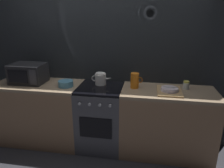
% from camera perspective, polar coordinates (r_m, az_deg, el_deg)
% --- Properties ---
extents(ground_plane, '(8.00, 8.00, 0.00)m').
position_cam_1_polar(ground_plane, '(3.26, -2.90, -15.90)').
color(ground_plane, '#2D2D33').
extents(back_wall, '(3.60, 0.05, 2.40)m').
position_cam_1_polar(back_wall, '(3.07, -1.95, 6.49)').
color(back_wall, gray).
rests_on(back_wall, ground_plane).
extents(counter_left, '(1.20, 0.60, 0.90)m').
position_cam_1_polar(counter_left, '(3.32, -18.48, -7.21)').
color(counter_left, '#997251').
rests_on(counter_left, ground_plane).
extents(stove_unit, '(0.60, 0.63, 0.90)m').
position_cam_1_polar(stove_unit, '(3.02, -3.04, -8.87)').
color(stove_unit, '#4C4C51').
rests_on(stove_unit, ground_plane).
extents(counter_right, '(1.20, 0.60, 0.90)m').
position_cam_1_polar(counter_right, '(2.98, 14.39, -9.93)').
color(counter_right, '#997251').
rests_on(counter_right, ground_plane).
extents(microwave, '(0.46, 0.35, 0.27)m').
position_cam_1_polar(microwave, '(3.20, -21.54, 2.66)').
color(microwave, black).
rests_on(microwave, counter_left).
extents(kettle, '(0.28, 0.15, 0.17)m').
position_cam_1_polar(kettle, '(2.92, -3.07, 1.40)').
color(kettle, white).
rests_on(kettle, stove_unit).
extents(mixing_bowl, '(0.20, 0.20, 0.08)m').
position_cam_1_polar(mixing_bowl, '(2.92, -12.30, 0.11)').
color(mixing_bowl, teal).
rests_on(mixing_bowl, counter_left).
extents(pitcher, '(0.16, 0.11, 0.20)m').
position_cam_1_polar(pitcher, '(2.79, 6.14, 0.93)').
color(pitcher, orange).
rests_on(pitcher, counter_right).
extents(dish_pile, '(0.30, 0.40, 0.07)m').
position_cam_1_polar(dish_pile, '(2.75, 15.13, -1.62)').
color(dish_pile, tan).
rests_on(dish_pile, counter_right).
extents(spice_jar, '(0.08, 0.08, 0.10)m').
position_cam_1_polar(spice_jar, '(2.92, 19.25, -0.27)').
color(spice_jar, silver).
rests_on(spice_jar, counter_right).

